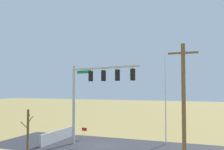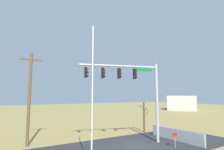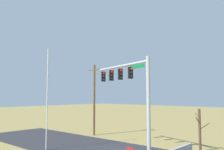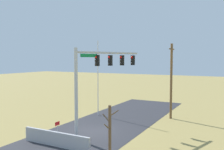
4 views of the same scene
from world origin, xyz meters
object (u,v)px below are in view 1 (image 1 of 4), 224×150
at_px(signal_mast, 92,87).
at_px(flagpole, 166,98).
at_px(open_sign, 84,131).
at_px(utility_pole, 184,105).
at_px(bare_tree, 28,130).

bearing_deg(signal_mast, flagpole, -148.53).
height_order(flagpole, open_sign, flagpole).
relative_size(utility_pole, open_sign, 6.76).
distance_m(utility_pole, bare_tree, 13.03).
bearing_deg(signal_mast, utility_pole, 153.74).
distance_m(signal_mast, utility_pole, 9.54).
relative_size(utility_pole, bare_tree, 2.32).
bearing_deg(flagpole, open_sign, 6.39).
height_order(flagpole, bare_tree, flagpole).
distance_m(utility_pole, open_sign, 13.19).
bearing_deg(bare_tree, utility_pole, 176.63).
bearing_deg(utility_pole, signal_mast, -26.26).
bearing_deg(utility_pole, flagpole, -73.19).
bearing_deg(flagpole, utility_pole, 106.81).
xyz_separation_m(signal_mast, open_sign, (2.16, -2.81, -4.53)).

